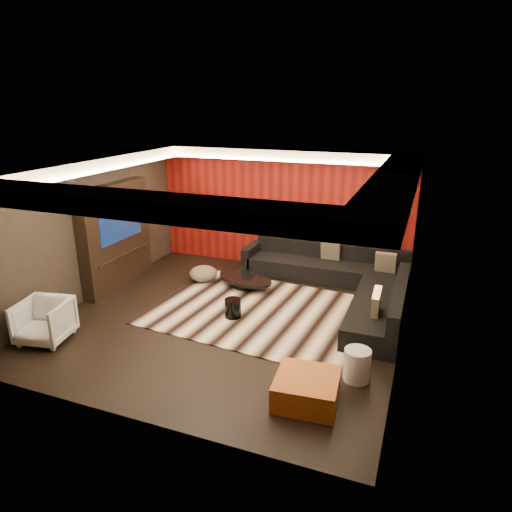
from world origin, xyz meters
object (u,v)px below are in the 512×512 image
at_px(coffee_table, 245,282).
at_px(armchair, 44,321).
at_px(white_side_table, 357,365).
at_px(drum_stool, 233,308).
at_px(orange_ottoman, 307,389).
at_px(sectional_sofa, 343,282).

xyz_separation_m(coffee_table, armchair, (-2.22, -3.29, 0.23)).
bearing_deg(white_side_table, drum_stool, 154.49).
height_order(orange_ottoman, sectional_sofa, sectional_sofa).
xyz_separation_m(drum_stool, orange_ottoman, (1.90, -1.90, -0.01)).
bearing_deg(sectional_sofa, drum_stool, -132.31).
relative_size(coffee_table, armchair, 1.65).
relative_size(drum_stool, white_side_table, 0.74).
bearing_deg(orange_ottoman, armchair, 179.76).
xyz_separation_m(drum_stool, sectional_sofa, (1.67, 1.83, 0.07)).
bearing_deg(white_side_table, orange_ottoman, -126.15).
bearing_deg(coffee_table, sectional_sofa, 11.93).
xyz_separation_m(orange_ottoman, armchair, (-4.46, 0.02, 0.18)).
xyz_separation_m(orange_ottoman, sectional_sofa, (-0.23, 3.73, 0.08)).
height_order(white_side_table, armchair, armchair).
distance_m(armchair, sectional_sofa, 5.63).
bearing_deg(drum_stool, sectional_sofa, 47.69).
height_order(white_side_table, orange_ottoman, white_side_table).
bearing_deg(armchair, orange_ottoman, -11.32).
distance_m(white_side_table, armchair, 5.05).
relative_size(coffee_table, orange_ottoman, 1.58).
relative_size(armchair, sectional_sofa, 0.22).
relative_size(white_side_table, armchair, 0.61).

